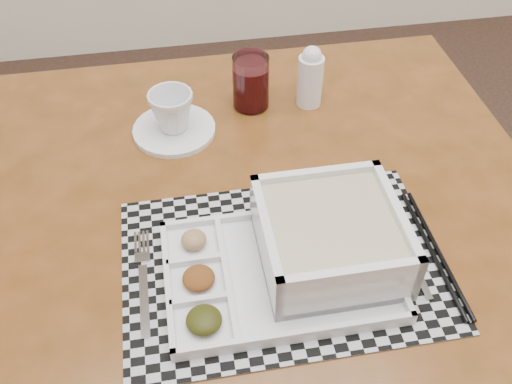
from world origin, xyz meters
TOP-DOWN VIEW (x-y plane):
  - dining_table at (-0.83, 0.77)m, footprint 0.94×0.94m
  - placemat at (-0.82, 0.67)m, footprint 0.46×0.32m
  - serving_tray at (-0.78, 0.66)m, footprint 0.33×0.22m
  - fork at (-1.02, 0.67)m, footprint 0.02×0.19m
  - spoon at (-0.64, 0.71)m, footprint 0.04×0.18m
  - chopsticks at (-0.60, 0.65)m, footprint 0.02×0.24m
  - saucer at (-0.96, 1.00)m, footprint 0.15×0.15m
  - cup at (-0.96, 1.00)m, footprint 0.11×0.11m
  - juice_glass at (-0.80, 1.05)m, footprint 0.07×0.07m
  - creamer_bottle at (-0.69, 1.04)m, footprint 0.05×0.05m

SIDE VIEW (x-z plane):
  - dining_table at x=-0.83m, z-range 0.28..0.99m
  - placemat at x=-0.82m, z-range 0.71..0.71m
  - fork at x=-1.02m, z-range 0.71..0.71m
  - saucer at x=-0.96m, z-range 0.71..0.72m
  - spoon at x=-0.64m, z-range 0.71..0.72m
  - chopsticks at x=-0.60m, z-range 0.71..0.72m
  - serving_tray at x=-0.78m, z-range 0.70..0.79m
  - cup at x=-0.96m, z-range 0.72..0.79m
  - juice_glass at x=-0.80m, z-range 0.70..0.81m
  - creamer_bottle at x=-0.69m, z-range 0.70..0.83m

